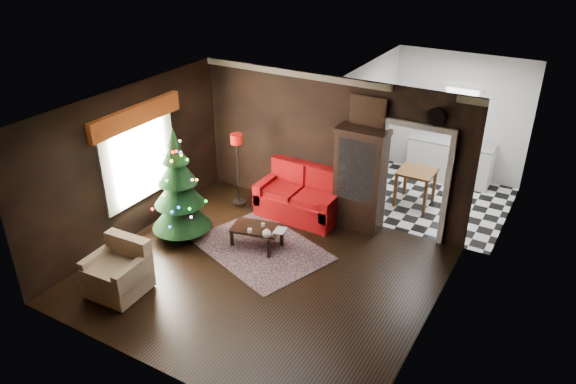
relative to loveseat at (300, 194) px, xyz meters
The scene contains 26 objects.
floor 2.15m from the loveseat, 78.96° to the right, with size 5.50×5.50×0.00m, color black.
ceiling 3.11m from the loveseat, 78.96° to the right, with size 5.50×5.50×0.00m, color white.
wall_back 1.08m from the loveseat, 48.37° to the left, with size 5.50×5.50×0.00m, color black.
wall_front 4.66m from the loveseat, 84.98° to the right, with size 5.50×5.50×0.00m, color black.
wall_left 3.25m from the loveseat, 138.90° to the right, with size 5.50×5.50×0.00m, color black.
wall_right 3.86m from the loveseat, 33.06° to the right, with size 5.50×5.50×0.00m, color black.
doorway 2.22m from the loveseat, 12.09° to the left, with size 1.10×0.10×2.10m, color silver, non-canonical shape.
left_window 3.11m from the loveseat, 141.31° to the right, with size 0.05×1.60×1.40m, color white.
valance 3.40m from the loveseat, 140.32° to the right, with size 0.12×2.10×0.35m, color #993D17.
kitchen_floor 2.91m from the loveseat, 42.88° to the left, with size 3.00×3.00×0.00m, color white.
kitchen_window 4.17m from the loveseat, 58.30° to the left, with size 0.70×0.06×0.70m, color white.
rug 1.47m from the loveseat, 91.03° to the right, with size 2.30×1.67×0.01m, color #2E1C26.
loveseat is the anchor object (origin of this frame).
curio_cabinet 1.25m from the loveseat, 10.83° to the left, with size 0.90×0.45×1.90m, color black, non-canonical shape.
floor_lamp 1.35m from the loveseat, 168.93° to the right, with size 0.25×0.25×1.50m, color black, non-canonical shape.
christmas_tree 2.39m from the loveseat, 130.41° to the right, with size 1.08×1.08×2.07m, color black, non-canonical shape.
armchair 3.81m from the loveseat, 109.60° to the right, with size 0.84×0.84×0.86m, color tan, non-canonical shape.
coffee_table 1.39m from the loveseat, 95.70° to the right, with size 0.86×0.51×0.39m, color black, non-canonical shape.
teapot 1.57m from the loveseat, 82.40° to the right, with size 0.18×0.18×0.17m, color white, non-canonical shape.
cup_a 1.27m from the loveseat, 92.13° to the right, with size 0.07×0.07×0.06m, color silver.
cup_b 1.56m from the loveseat, 95.21° to the right, with size 0.08×0.08×0.07m, color white.
book 1.29m from the loveseat, 80.75° to the right, with size 0.19×0.02×0.25m, color gray.
wall_clock 3.04m from the loveseat, ahead, with size 0.32×0.32×0.06m, color silver.
painting 2.13m from the loveseat, 19.40° to the left, with size 0.62×0.05×0.52m, color #B3823D.
kitchen_counter 3.79m from the loveseat, 56.31° to the left, with size 1.80×0.60×0.90m, color white.
kitchen_table 2.45m from the loveseat, 42.51° to the left, with size 0.70×0.70×0.75m, color brown, non-canonical shape.
Camera 1 is at (4.15, -6.29, 5.43)m, focal length 34.12 mm.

